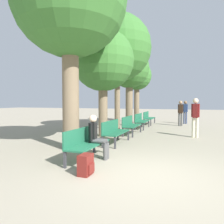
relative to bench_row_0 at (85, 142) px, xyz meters
The scene contains 16 objects.
ground_plane 2.06m from the bench_row_0, 22.62° to the right, with size 80.00×80.00×0.00m, color gray.
bench_row_0 is the anchor object (origin of this frame).
bench_row_1 2.46m from the bench_row_0, 90.00° to the left, with size 0.55×1.82×0.88m.
bench_row_2 4.91m from the bench_row_0, 90.00° to the left, with size 0.55×1.82×0.88m.
bench_row_3 7.37m from the bench_row_0, 90.00° to the left, with size 0.55×1.82×0.88m.
bench_row_4 9.83m from the bench_row_0, 90.00° to the left, with size 0.55×1.82×0.88m.
tree_row_0 4.64m from the bench_row_0, 135.55° to the left, with size 3.80×3.80×6.88m.
tree_row_1 5.04m from the bench_row_0, 104.92° to the left, with size 2.85×2.85×4.93m.
tree_row_2 7.35m from the bench_row_0, 99.82° to the left, with size 3.70×3.70×6.40m.
tree_row_3 9.24m from the bench_row_0, 96.96° to the left, with size 2.62×2.62×5.10m.
tree_row_4 11.25m from the bench_row_0, 95.55° to the left, with size 2.20×2.20×4.67m.
person_seated 0.36m from the bench_row_0, 42.31° to the left, with size 0.57×0.32×1.24m.
backpack 1.30m from the bench_row_0, 63.24° to the right, with size 0.28×0.37×0.46m.
pedestrian_near 11.33m from the bench_row_0, 77.48° to the left, with size 0.33×0.22×1.65m.
pedestrian_mid 5.83m from the bench_row_0, 59.21° to the left, with size 0.36×0.27×1.76m.
pedestrian_far 9.77m from the bench_row_0, 77.10° to the left, with size 0.34×0.23×1.66m.
Camera 1 is at (0.85, -4.65, 1.63)m, focal length 35.00 mm.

